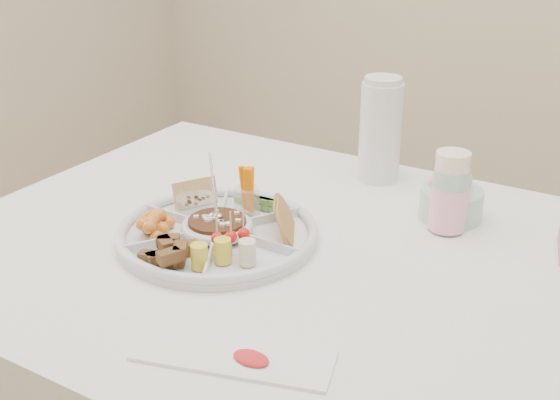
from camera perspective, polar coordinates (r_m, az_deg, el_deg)
The scene contains 12 objects.
party_tray at distance 1.35m, azimuth -5.11°, elevation -2.46°, with size 0.38×0.38×0.04m, color silver.
bean_dip at distance 1.35m, azimuth -5.12°, elevation -2.18°, with size 0.11×0.11×0.04m, color #442914.
tortillas at distance 1.33m, azimuth 0.42°, elevation -1.74°, with size 0.11×0.11×0.07m, color #946540, non-canonical shape.
carrot_cucumber at distance 1.43m, azimuth -2.03°, elevation 1.00°, with size 0.10×0.10×0.09m, color #FF7900, non-canonical shape.
pita_raisins at distance 1.45m, azimuth -7.15°, elevation 0.35°, with size 0.11×0.11×0.06m, color #E1AA76, non-canonical shape.
cherries at distance 1.37m, azimuth -10.55°, elevation -1.82°, with size 0.11×0.11×0.05m, color orange, non-canonical shape.
granola_chunks at distance 1.25m, azimuth -8.72°, elevation -4.14°, with size 0.10×0.10×0.05m, color brown, non-canonical shape.
banana_tomato at distance 1.23m, azimuth -2.80°, elevation -3.35°, with size 0.10×0.10×0.08m, color #CDB552, non-canonical shape.
cup_stack at distance 1.39m, azimuth 13.70°, elevation 1.22°, with size 0.07×0.07×0.20m, color silver.
thermos at distance 1.61m, azimuth 8.17°, elevation 5.78°, with size 0.09×0.09×0.25m, color silver.
flower_bowl at distance 1.47m, azimuth 13.77°, elevation 0.27°, with size 0.13×0.13×0.10m, color #9FCEB7.
placemat at distance 1.04m, azimuth -3.77°, elevation -12.47°, with size 0.29×0.10×0.01m, color white.
Camera 1 is at (0.49, -1.02, 1.38)m, focal length 45.00 mm.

